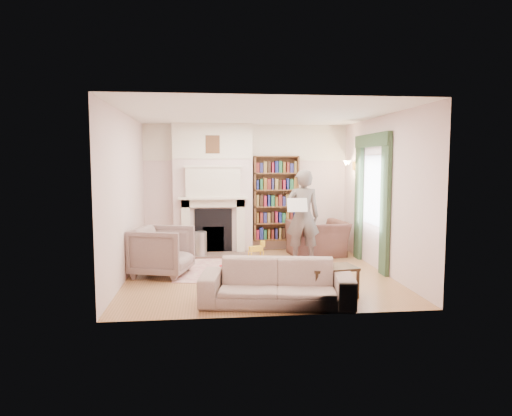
{
  "coord_description": "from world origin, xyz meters",
  "views": [
    {
      "loc": [
        -0.87,
        -7.89,
        1.97
      ],
      "look_at": [
        0.0,
        0.25,
        1.15
      ],
      "focal_mm": 32.0,
      "sensor_mm": 36.0,
      "label": 1
    }
  ],
  "objects": [
    {
      "name": "game_box_lid",
      "position": [
        -0.5,
        0.45,
        0.04
      ],
      "size": [
        0.31,
        0.24,
        0.05
      ],
      "primitive_type": "cube",
      "rotation": [
        0.0,
        0.0,
        0.21
      ],
      "color": "red",
      "rests_on": "rug"
    },
    {
      "name": "bookcase",
      "position": [
        0.65,
        2.12,
        1.18
      ],
      "size": [
        1.0,
        0.24,
        1.85
      ],
      "primitive_type": "cube",
      "color": "brown",
      "rests_on": "floor"
    },
    {
      "name": "floor",
      "position": [
        0.0,
        0.0,
        0.0
      ],
      "size": [
        4.5,
        4.5,
        0.0
      ],
      "primitive_type": "plane",
      "color": "olive",
      "rests_on": "ground"
    },
    {
      "name": "fireplace",
      "position": [
        -0.75,
        2.05,
        1.39
      ],
      "size": [
        1.7,
        0.58,
        2.8
      ],
      "color": "silver",
      "rests_on": "floor"
    },
    {
      "name": "curtain_left",
      "position": [
        2.2,
        -0.3,
        1.2
      ],
      "size": [
        0.07,
        0.32,
        2.4
      ],
      "primitive_type": "cube",
      "color": "#344D32",
      "rests_on": "floor"
    },
    {
      "name": "paraffin_heater",
      "position": [
        -1.01,
        1.48,
        0.28
      ],
      "size": [
        0.28,
        0.28,
        0.55
      ],
      "primitive_type": "cylinder",
      "rotation": [
        0.0,
        0.0,
        0.2
      ],
      "color": "#AFB3B7",
      "rests_on": "floor"
    },
    {
      "name": "man_reading",
      "position": [
        0.98,
        0.84,
        0.92
      ],
      "size": [
        0.68,
        0.46,
        1.83
      ],
      "primitive_type": "imported",
      "rotation": [
        0.0,
        0.0,
        3.11
      ],
      "color": "#584E47",
      "rests_on": "floor"
    },
    {
      "name": "newspaper",
      "position": [
        0.83,
        0.64,
        1.16
      ],
      "size": [
        0.39,
        0.12,
        0.26
      ],
      "primitive_type": "cube",
      "rotation": [
        -0.35,
        0.0,
        -0.03
      ],
      "color": "silver",
      "rests_on": "man_reading"
    },
    {
      "name": "sofa",
      "position": [
        0.08,
        -1.75,
        0.31
      ],
      "size": [
        2.21,
        1.16,
        0.61
      ],
      "primitive_type": "imported",
      "rotation": [
        0.0,
        0.0,
        -0.17
      ],
      "color": "#C0B59F",
      "rests_on": "floor"
    },
    {
      "name": "ceiling",
      "position": [
        0.0,
        0.0,
        2.8
      ],
      "size": [
        4.5,
        4.5,
        0.0
      ],
      "primitive_type": "plane",
      "rotation": [
        3.14,
        0.0,
        0.0
      ],
      "color": "white",
      "rests_on": "wall_back"
    },
    {
      "name": "armchair_left",
      "position": [
        -1.66,
        0.07,
        0.43
      ],
      "size": [
        1.15,
        1.14,
        0.86
      ],
      "primitive_type": "imported",
      "rotation": [
        0.0,
        0.0,
        1.3
      ],
      "color": "gray",
      "rests_on": "floor"
    },
    {
      "name": "coffee_table",
      "position": [
        0.94,
        -1.48,
        0.23
      ],
      "size": [
        0.76,
        0.55,
        0.45
      ],
      "primitive_type": null,
      "rotation": [
        0.0,
        0.0,
        0.15
      ],
      "color": "#322311",
      "rests_on": "floor"
    },
    {
      "name": "rocking_horse",
      "position": [
        0.09,
        1.12,
        0.19
      ],
      "size": [
        0.47,
        0.3,
        0.39
      ],
      "primitive_type": null,
      "rotation": [
        0.0,
        0.0,
        0.31
      ],
      "color": "yellow",
      "rests_on": "rug"
    },
    {
      "name": "armchair_reading",
      "position": [
        1.43,
        1.44,
        0.37
      ],
      "size": [
        1.26,
        1.13,
        0.74
      ],
      "primitive_type": "imported",
      "rotation": [
        0.0,
        0.0,
        3.28
      ],
      "color": "#4E3229",
      "rests_on": "floor"
    },
    {
      "name": "comic_annuals",
      "position": [
        0.23,
        -0.25,
        0.02
      ],
      "size": [
        0.87,
        0.85,
        0.02
      ],
      "color": "red",
      "rests_on": "rug"
    },
    {
      "name": "wall_sconce",
      "position": [
        2.03,
        1.5,
        1.9
      ],
      "size": [
        0.2,
        0.24,
        0.24
      ],
      "primitive_type": null,
      "color": "gold",
      "rests_on": "wall_right"
    },
    {
      "name": "pelmet",
      "position": [
        2.19,
        0.4,
        2.38
      ],
      "size": [
        0.09,
        1.7,
        0.24
      ],
      "primitive_type": "cube",
      "color": "#344D32",
      "rests_on": "wall_right"
    },
    {
      "name": "wall_left",
      "position": [
        -2.25,
        0.0,
        1.4
      ],
      "size": [
        0.0,
        4.5,
        4.5
      ],
      "primitive_type": "plane",
      "rotation": [
        1.57,
        0.0,
        1.57
      ],
      "color": "silver",
      "rests_on": "floor"
    },
    {
      "name": "wall_back",
      "position": [
        0.0,
        2.25,
        1.4
      ],
      "size": [
        4.5,
        0.0,
        4.5
      ],
      "primitive_type": "plane",
      "rotation": [
        1.57,
        0.0,
        0.0
      ],
      "color": "silver",
      "rests_on": "floor"
    },
    {
      "name": "wall_front",
      "position": [
        0.0,
        -2.25,
        1.4
      ],
      "size": [
        4.5,
        0.0,
        4.5
      ],
      "primitive_type": "plane",
      "rotation": [
        -1.57,
        0.0,
        0.0
      ],
      "color": "silver",
      "rests_on": "floor"
    },
    {
      "name": "window",
      "position": [
        2.23,
        0.4,
        1.45
      ],
      "size": [
        0.02,
        0.9,
        1.3
      ],
      "primitive_type": "cube",
      "color": "silver",
      "rests_on": "wall_right"
    },
    {
      "name": "rug",
      "position": [
        -0.0,
        0.26,
        0.01
      ],
      "size": [
        2.94,
        2.46,
        0.01
      ],
      "primitive_type": "cube",
      "rotation": [
        0.0,
        0.0,
        -0.19
      ],
      "color": "beige",
      "rests_on": "floor"
    },
    {
      "name": "curtain_right",
      "position": [
        2.2,
        1.1,
        1.2
      ],
      "size": [
        0.07,
        0.32,
        2.4
      ],
      "primitive_type": "cube",
      "color": "#344D32",
      "rests_on": "floor"
    },
    {
      "name": "wall_right",
      "position": [
        2.25,
        0.0,
        1.4
      ],
      "size": [
        0.0,
        4.5,
        4.5
      ],
      "primitive_type": "plane",
      "rotation": [
        1.57,
        0.0,
        -1.57
      ],
      "color": "silver",
      "rests_on": "floor"
    },
    {
      "name": "board_game",
      "position": [
        -0.14,
        -0.32,
        0.03
      ],
      "size": [
        0.36,
        0.36,
        0.03
      ],
      "primitive_type": "cube",
      "rotation": [
        0.0,
        0.0,
        -0.02
      ],
      "color": "#F0DE54",
      "rests_on": "rug"
    }
  ]
}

